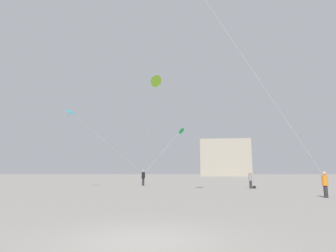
{
  "coord_description": "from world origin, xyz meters",
  "views": [
    {
      "loc": [
        0.87,
        -7.01,
        1.66
      ],
      "look_at": [
        0.0,
        16.95,
        5.62
      ],
      "focal_mm": 29.34,
      "sensor_mm": 36.0,
      "label": 1
    }
  ],
  "objects_px": {
    "kite_cyan_diamond": "(71,112)",
    "building_left_hall": "(224,158)",
    "person_in_grey": "(250,179)",
    "handbag_beside_flyer": "(254,187)",
    "person_in_orange": "(325,183)",
    "kite_emerald_diamond": "(181,131)",
    "kite_lime_diamond": "(156,82)",
    "person_in_black": "(143,177)"
  },
  "relations": [
    {
      "from": "person_in_orange",
      "to": "kite_lime_diamond",
      "type": "relative_size",
      "value": 0.18
    },
    {
      "from": "person_in_black",
      "to": "handbag_beside_flyer",
      "type": "bearing_deg",
      "value": 124.31
    },
    {
      "from": "person_in_grey",
      "to": "kite_cyan_diamond",
      "type": "height_order",
      "value": "kite_cyan_diamond"
    },
    {
      "from": "person_in_black",
      "to": "kite_cyan_diamond",
      "type": "xyz_separation_m",
      "value": [
        -6.88,
        -5.37,
        6.66
      ]
    },
    {
      "from": "person_in_grey",
      "to": "handbag_beside_flyer",
      "type": "bearing_deg",
      "value": -76.47
    },
    {
      "from": "person_in_grey",
      "to": "building_left_hall",
      "type": "xyz_separation_m",
      "value": [
        9.07,
        70.14,
        5.29
      ]
    },
    {
      "from": "kite_lime_diamond",
      "to": "handbag_beside_flyer",
      "type": "bearing_deg",
      "value": 16.31
    },
    {
      "from": "person_in_grey",
      "to": "kite_emerald_diamond",
      "type": "relative_size",
      "value": 0.28
    },
    {
      "from": "person_in_black",
      "to": "kite_lime_diamond",
      "type": "height_order",
      "value": "kite_lime_diamond"
    },
    {
      "from": "kite_lime_diamond",
      "to": "handbag_beside_flyer",
      "type": "distance_m",
      "value": 13.99
    },
    {
      "from": "kite_cyan_diamond",
      "to": "kite_lime_diamond",
      "type": "xyz_separation_m",
      "value": [
        8.91,
        -2.42,
        2.36
      ]
    },
    {
      "from": "person_in_orange",
      "to": "building_left_hall",
      "type": "relative_size",
      "value": 0.09
    },
    {
      "from": "person_in_grey",
      "to": "handbag_beside_flyer",
      "type": "height_order",
      "value": "person_in_grey"
    },
    {
      "from": "person_in_grey",
      "to": "kite_emerald_diamond",
      "type": "height_order",
      "value": "kite_emerald_diamond"
    },
    {
      "from": "person_in_grey",
      "to": "kite_cyan_diamond",
      "type": "relative_size",
      "value": 0.22
    },
    {
      "from": "person_in_orange",
      "to": "handbag_beside_flyer",
      "type": "xyz_separation_m",
      "value": [
        -1.97,
        9.41,
        -0.78
      ]
    },
    {
      "from": "kite_emerald_diamond",
      "to": "kite_cyan_diamond",
      "type": "relative_size",
      "value": 0.79
    },
    {
      "from": "kite_emerald_diamond",
      "to": "kite_cyan_diamond",
      "type": "height_order",
      "value": "kite_cyan_diamond"
    },
    {
      "from": "kite_cyan_diamond",
      "to": "building_left_hall",
      "type": "height_order",
      "value": "building_left_hall"
    },
    {
      "from": "kite_cyan_diamond",
      "to": "building_left_hall",
      "type": "distance_m",
      "value": 75.45
    },
    {
      "from": "person_in_orange",
      "to": "person_in_black",
      "type": "height_order",
      "value": "person_in_black"
    },
    {
      "from": "person_in_grey",
      "to": "kite_lime_diamond",
      "type": "bearing_deg",
      "value": 103.91
    },
    {
      "from": "kite_cyan_diamond",
      "to": "person_in_black",
      "type": "bearing_deg",
      "value": 37.99
    },
    {
      "from": "person_in_black",
      "to": "kite_cyan_diamond",
      "type": "bearing_deg",
      "value": 5.83
    },
    {
      "from": "person_in_orange",
      "to": "kite_emerald_diamond",
      "type": "relative_size",
      "value": 0.28
    },
    {
      "from": "kite_emerald_diamond",
      "to": "handbag_beside_flyer",
      "type": "xyz_separation_m",
      "value": [
        7.02,
        -7.43,
        -6.66
      ]
    },
    {
      "from": "kite_emerald_diamond",
      "to": "building_left_hall",
      "type": "relative_size",
      "value": 0.34
    },
    {
      "from": "building_left_hall",
      "to": "kite_lime_diamond",
      "type": "bearing_deg",
      "value": -104.04
    },
    {
      "from": "person_in_black",
      "to": "kite_lime_diamond",
      "type": "xyz_separation_m",
      "value": [
        2.02,
        -7.79,
        9.02
      ]
    },
    {
      "from": "person_in_orange",
      "to": "kite_lime_diamond",
      "type": "distance_m",
      "value": 16.07
    },
    {
      "from": "person_in_grey",
      "to": "building_left_hall",
      "type": "distance_m",
      "value": 70.92
    },
    {
      "from": "building_left_hall",
      "to": "handbag_beside_flyer",
      "type": "bearing_deg",
      "value": -97.09
    },
    {
      "from": "kite_emerald_diamond",
      "to": "kite_lime_diamond",
      "type": "bearing_deg",
      "value": -103.62
    },
    {
      "from": "person_in_orange",
      "to": "kite_emerald_diamond",
      "type": "distance_m",
      "value": 19.97
    },
    {
      "from": "person_in_black",
      "to": "handbag_beside_flyer",
      "type": "xyz_separation_m",
      "value": [
        11.52,
        -5.02,
        -0.87
      ]
    },
    {
      "from": "person_in_orange",
      "to": "kite_cyan_diamond",
      "type": "height_order",
      "value": "kite_cyan_diamond"
    },
    {
      "from": "handbag_beside_flyer",
      "to": "kite_emerald_diamond",
      "type": "bearing_deg",
      "value": 133.39
    },
    {
      "from": "kite_lime_diamond",
      "to": "person_in_black",
      "type": "bearing_deg",
      "value": 104.56
    },
    {
      "from": "kite_lime_diamond",
      "to": "person_in_grey",
      "type": "bearing_deg",
      "value": 16.32
    },
    {
      "from": "person_in_black",
      "to": "handbag_beside_flyer",
      "type": "relative_size",
      "value": 5.67
    },
    {
      "from": "person_in_orange",
      "to": "kite_lime_diamond",
      "type": "height_order",
      "value": "kite_lime_diamond"
    },
    {
      "from": "person_in_black",
      "to": "kite_emerald_diamond",
      "type": "relative_size",
      "value": 0.31
    }
  ]
}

